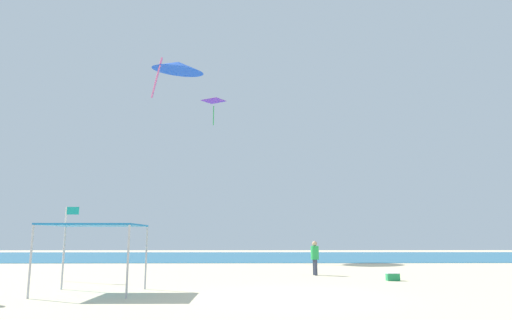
# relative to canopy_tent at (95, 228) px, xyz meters

# --- Properties ---
(ground) EXTENTS (110.00, 110.00, 0.10)m
(ground) POSITION_rel_canopy_tent_xyz_m (7.07, -0.95, -2.33)
(ground) COLOR beige
(ocean_strip) EXTENTS (110.00, 25.53, 0.03)m
(ocean_strip) POSITION_rel_canopy_tent_xyz_m (7.07, 31.46, -2.26)
(ocean_strip) COLOR #1E6B93
(ocean_strip) RESTS_ON ground
(canopy_tent) EXTENTS (3.21, 2.72, 2.40)m
(canopy_tent) POSITION_rel_canopy_tent_xyz_m (0.00, 0.00, 0.00)
(canopy_tent) COLOR #B2B2B7
(canopy_tent) RESTS_ON ground
(person_near_tent) EXTENTS (0.42, 0.47, 1.75)m
(person_near_tent) POSITION_rel_canopy_tent_xyz_m (8.95, 7.70, -1.25)
(person_near_tent) COLOR #33384C
(person_near_tent) RESTS_ON ground
(banner_flag) EXTENTS (0.61, 0.06, 3.32)m
(banner_flag) POSITION_rel_canopy_tent_xyz_m (-2.82, 4.59, -0.25)
(banner_flag) COLOR silver
(banner_flag) RESTS_ON ground
(cooler_box) EXTENTS (0.57, 0.37, 0.35)m
(cooler_box) POSITION_rel_canopy_tent_xyz_m (12.03, 4.60, -2.10)
(cooler_box) COLOR #1E8C4C
(cooler_box) RESTS_ON ground
(kite_diamond_purple) EXTENTS (2.27, 2.27, 2.32)m
(kite_diamond_purple) POSITION_rel_canopy_tent_xyz_m (2.31, 22.67, 11.58)
(kite_diamond_purple) COLOR purple
(kite_delta_blue) EXTENTS (7.00, 7.02, 4.17)m
(kite_delta_blue) POSITION_rel_canopy_tent_xyz_m (-1.42, 25.45, 15.99)
(kite_delta_blue) COLOR blue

